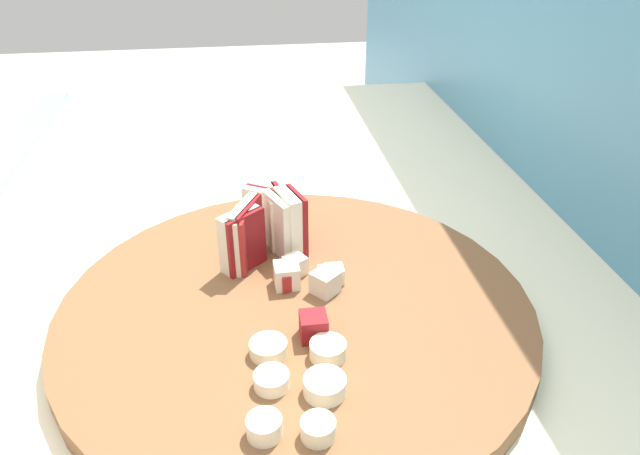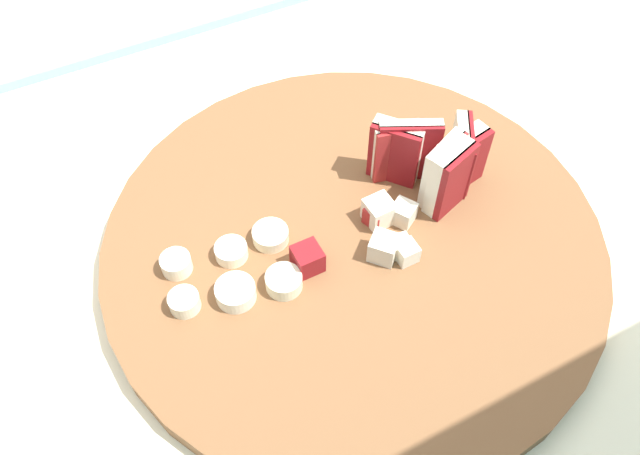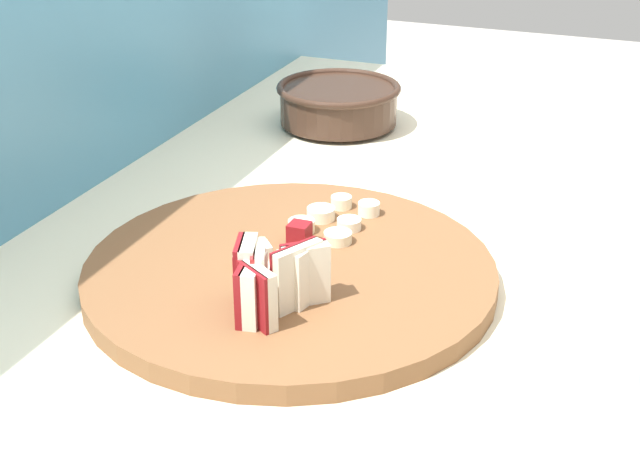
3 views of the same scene
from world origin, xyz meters
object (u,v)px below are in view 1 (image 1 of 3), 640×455
at_px(apple_dice_pile, 307,285).
at_px(banana_slice_rows, 300,381).
at_px(apple_wedge_fan, 265,227).
at_px(cutting_board, 296,312).

distance_m(apple_dice_pile, banana_slice_rows, 0.11).
bearing_deg(apple_dice_pile, banana_slice_rows, -9.88).
bearing_deg(apple_dice_pile, apple_wedge_fan, -156.80).
bearing_deg(apple_wedge_fan, apple_dice_pile, 23.20).
xyz_separation_m(cutting_board, banana_slice_rows, (0.09, -0.01, 0.02)).
height_order(cutting_board, apple_wedge_fan, apple_wedge_fan).
bearing_deg(cutting_board, apple_wedge_fan, -166.52).
bearing_deg(banana_slice_rows, apple_wedge_fan, -176.10).
relative_size(cutting_board, banana_slice_rows, 3.70).
relative_size(apple_wedge_fan, apple_dice_pile, 0.79).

